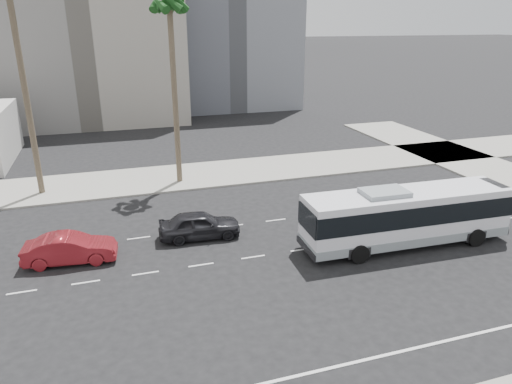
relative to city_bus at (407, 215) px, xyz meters
name	(u,v)px	position (x,y,z in m)	size (l,w,h in m)	color
ground	(302,250)	(-6.11, 1.14, -1.89)	(700.00, 700.00, 0.00)	black
sidewalk_north	(233,172)	(-6.11, 16.64, -1.82)	(120.00, 7.00, 0.15)	gray
midrise_beige_west	(85,50)	(-18.11, 46.14, 7.11)	(24.00, 18.00, 18.00)	gray
midrise_gray_center	(220,18)	(1.89, 53.14, 11.11)	(20.00, 20.00, 26.00)	slate
city_bus	(407,215)	(0.00, 0.00, 0.00)	(12.62, 3.21, 3.60)	silver
car_a	(200,225)	(-11.47, 4.61, -1.05)	(4.97, 2.00, 1.69)	black
car_b	(70,249)	(-18.88, 3.70, -1.08)	(4.92, 1.72, 1.62)	maroon
palm_near	(169,7)	(-11.02, 15.40, 11.65)	(4.43, 4.43, 14.94)	brown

